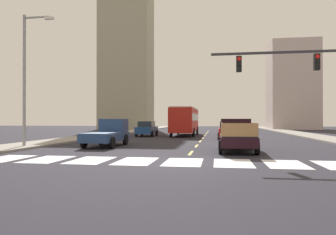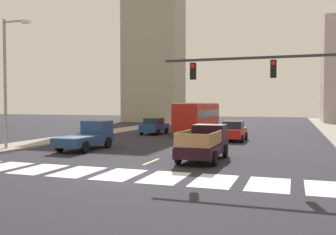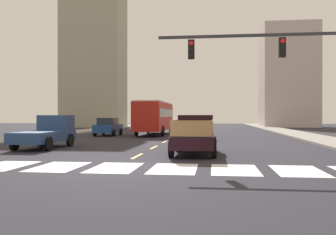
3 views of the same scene
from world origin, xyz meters
TOP-DOWN VIEW (x-y plane):
  - ground_plane at (0.00, 0.00)m, footprint 160.00×160.00m
  - sidewalk_right at (11.99, 18.00)m, footprint 3.35×110.00m
  - sidewalk_left at (-11.99, 18.00)m, footprint 3.35×110.00m
  - crosswalk_stripe_2 at (-4.36, 0.00)m, footprint 1.67×2.86m
  - crosswalk_stripe_3 at (-2.18, 0.00)m, footprint 1.67×2.86m
  - crosswalk_stripe_4 at (0.00, 0.00)m, footprint 1.67×2.86m
  - crosswalk_stripe_5 at (2.18, 0.00)m, footprint 1.67×2.86m
  - crosswalk_stripe_6 at (4.36, 0.00)m, footprint 1.67×2.86m
  - crosswalk_stripe_7 at (6.54, 0.00)m, footprint 1.67×2.86m
  - lane_dash_0 at (0.00, 4.00)m, footprint 0.16×2.40m
  - lane_dash_1 at (0.00, 9.00)m, footprint 0.16×2.40m
  - lane_dash_2 at (0.00, 14.00)m, footprint 0.16×2.40m
  - lane_dash_3 at (0.00, 19.00)m, footprint 0.16×2.40m
  - lane_dash_4 at (0.00, 24.00)m, footprint 0.16×2.40m
  - lane_dash_5 at (0.00, 29.00)m, footprint 0.16×2.40m
  - lane_dash_6 at (0.00, 34.00)m, footprint 0.16×2.40m
  - lane_dash_7 at (0.00, 39.00)m, footprint 0.16×2.40m
  - pickup_stakebed at (2.65, 5.63)m, footprint 2.18×5.20m
  - pickup_dark at (-6.32, 7.97)m, footprint 2.18×5.20m
  - city_bus at (-2.35, 23.92)m, footprint 2.72×10.80m
  - sedan_mid at (2.52, 17.23)m, footprint 2.02×4.40m
  - sedan_near_left at (-6.56, 21.72)m, footprint 2.02×4.40m
  - traffic_signal_gantry at (7.72, 3.03)m, footprint 9.83×0.27m
  - tower_tall_centre at (-16.77, 48.44)m, footprint 9.98×7.13m
  - block_mid_left at (16.46, 53.84)m, footprint 9.05×9.45m

SIDE VIEW (x-z plane):
  - ground_plane at x=0.00m, z-range 0.00..0.00m
  - lane_dash_0 at x=0.00m, z-range 0.00..0.01m
  - lane_dash_1 at x=0.00m, z-range 0.00..0.01m
  - lane_dash_2 at x=0.00m, z-range 0.00..0.01m
  - lane_dash_3 at x=0.00m, z-range 0.00..0.01m
  - lane_dash_4 at x=0.00m, z-range 0.00..0.01m
  - lane_dash_5 at x=0.00m, z-range 0.00..0.01m
  - lane_dash_6 at x=0.00m, z-range 0.00..0.01m
  - lane_dash_7 at x=0.00m, z-range 0.00..0.01m
  - crosswalk_stripe_2 at x=-4.36m, z-range 0.00..0.01m
  - crosswalk_stripe_3 at x=-2.18m, z-range 0.00..0.01m
  - crosswalk_stripe_4 at x=0.00m, z-range 0.00..0.01m
  - crosswalk_stripe_5 at x=2.18m, z-range 0.00..0.01m
  - crosswalk_stripe_6 at x=4.36m, z-range 0.00..0.01m
  - crosswalk_stripe_7 at x=6.54m, z-range 0.00..0.01m
  - sidewalk_right at x=11.99m, z-range 0.00..0.15m
  - sidewalk_left at x=-11.99m, z-range 0.00..0.15m
  - sedan_mid at x=2.52m, z-range 0.00..1.72m
  - sedan_near_left at x=-6.56m, z-range 0.00..1.72m
  - pickup_dark at x=-6.32m, z-range -0.06..1.90m
  - pickup_stakebed at x=2.65m, z-range -0.04..1.92m
  - city_bus at x=-2.35m, z-range 0.29..3.61m
  - traffic_signal_gantry at x=7.72m, z-range 1.23..7.23m
  - block_mid_left at x=16.46m, z-range 0.00..17.51m
  - tower_tall_centre at x=-16.77m, z-range 0.00..32.07m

